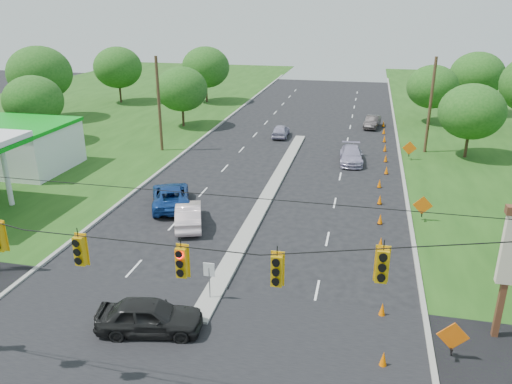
# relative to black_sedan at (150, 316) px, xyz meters

# --- Properties ---
(curb_left) EXTENTS (0.25, 110.00, 0.16)m
(curb_left) POSITION_rel_black_sedan_xyz_m (-8.29, 26.93, -0.79)
(curb_left) COLOR gray
(curb_left) RESTS_ON ground
(curb_right) EXTENTS (0.25, 110.00, 0.16)m
(curb_right) POSITION_rel_black_sedan_xyz_m (11.91, 26.93, -0.79)
(curb_right) COLOR gray
(curb_right) RESTS_ON ground
(median) EXTENTS (1.00, 34.00, 0.18)m
(median) POSITION_rel_black_sedan_xyz_m (1.81, 17.93, -0.79)
(median) COLOR gray
(median) RESTS_ON ground
(median_sign) EXTENTS (0.55, 0.06, 2.05)m
(median_sign) POSITION_rel_black_sedan_xyz_m (1.81, 2.93, 0.68)
(median_sign) COLOR gray
(median_sign) RESTS_ON ground
(signal_span) EXTENTS (25.60, 0.32, 9.00)m
(signal_span) POSITION_rel_black_sedan_xyz_m (1.76, -4.07, 4.18)
(signal_span) COLOR #422D1C
(signal_span) RESTS_ON ground
(utility_pole_far_left) EXTENTS (0.28, 0.28, 9.00)m
(utility_pole_far_left) POSITION_rel_black_sedan_xyz_m (-10.69, 26.93, 3.71)
(utility_pole_far_left) COLOR #422D1C
(utility_pole_far_left) RESTS_ON ground
(utility_pole_far_right) EXTENTS (0.28, 0.28, 9.00)m
(utility_pole_far_right) POSITION_rel_black_sedan_xyz_m (14.31, 31.93, 3.71)
(utility_pole_far_right) COLOR #422D1C
(utility_pole_far_right) RESTS_ON ground
(cone_0) EXTENTS (0.32, 0.32, 0.70)m
(cone_0) POSITION_rel_black_sedan_xyz_m (9.96, -0.07, -0.44)
(cone_0) COLOR #FF6C00
(cone_0) RESTS_ON ground
(cone_1) EXTENTS (0.32, 0.32, 0.70)m
(cone_1) POSITION_rel_black_sedan_xyz_m (9.96, 3.43, -0.44)
(cone_1) COLOR #FF6C00
(cone_1) RESTS_ON ground
(cone_2) EXTENTS (0.32, 0.32, 0.70)m
(cone_2) POSITION_rel_black_sedan_xyz_m (9.96, 6.93, -0.44)
(cone_2) COLOR #FF6C00
(cone_2) RESTS_ON ground
(cone_3) EXTENTS (0.32, 0.32, 0.70)m
(cone_3) POSITION_rel_black_sedan_xyz_m (9.96, 10.43, -0.44)
(cone_3) COLOR #FF6C00
(cone_3) RESTS_ON ground
(cone_4) EXTENTS (0.32, 0.32, 0.70)m
(cone_4) POSITION_rel_black_sedan_xyz_m (9.96, 13.93, -0.44)
(cone_4) COLOR #FF6C00
(cone_4) RESTS_ON ground
(cone_5) EXTENTS (0.32, 0.32, 0.70)m
(cone_5) POSITION_rel_black_sedan_xyz_m (9.96, 17.43, -0.44)
(cone_5) COLOR #FF6C00
(cone_5) RESTS_ON ground
(cone_6) EXTENTS (0.32, 0.32, 0.70)m
(cone_6) POSITION_rel_black_sedan_xyz_m (9.96, 20.93, -0.44)
(cone_6) COLOR #FF6C00
(cone_6) RESTS_ON ground
(cone_7) EXTENTS (0.32, 0.32, 0.70)m
(cone_7) POSITION_rel_black_sedan_xyz_m (10.56, 24.43, -0.44)
(cone_7) COLOR #FF6C00
(cone_7) RESTS_ON ground
(cone_8) EXTENTS (0.32, 0.32, 0.70)m
(cone_8) POSITION_rel_black_sedan_xyz_m (10.56, 27.93, -0.44)
(cone_8) COLOR #FF6C00
(cone_8) RESTS_ON ground
(cone_9) EXTENTS (0.32, 0.32, 0.70)m
(cone_9) POSITION_rel_black_sedan_xyz_m (10.56, 31.43, -0.44)
(cone_9) COLOR #FF6C00
(cone_9) RESTS_ON ground
(cone_10) EXTENTS (0.32, 0.32, 0.70)m
(cone_10) POSITION_rel_black_sedan_xyz_m (10.56, 34.93, -0.44)
(cone_10) COLOR #FF6C00
(cone_10) RESTS_ON ground
(cone_11) EXTENTS (0.32, 0.32, 0.70)m
(cone_11) POSITION_rel_black_sedan_xyz_m (10.56, 38.43, -0.44)
(cone_11) COLOR #FF6C00
(cone_11) RESTS_ON ground
(cone_12) EXTENTS (0.32, 0.32, 0.70)m
(cone_12) POSITION_rel_black_sedan_xyz_m (10.56, 41.93, -0.44)
(cone_12) COLOR #FF6C00
(cone_12) RESTS_ON ground
(work_sign_0) EXTENTS (1.27, 0.58, 1.37)m
(work_sign_0) POSITION_rel_black_sedan_xyz_m (12.61, 0.93, 0.30)
(work_sign_0) COLOR black
(work_sign_0) RESTS_ON ground
(work_sign_1) EXTENTS (1.27, 0.58, 1.37)m
(work_sign_1) POSITION_rel_black_sedan_xyz_m (12.61, 14.93, 0.30)
(work_sign_1) COLOR black
(work_sign_1) RESTS_ON ground
(work_sign_2) EXTENTS (1.27, 0.58, 1.37)m
(work_sign_2) POSITION_rel_black_sedan_xyz_m (12.61, 28.93, 0.30)
(work_sign_2) COLOR black
(work_sign_2) RESTS_ON ground
(tree_2) EXTENTS (5.88, 5.88, 6.86)m
(tree_2) POSITION_rel_black_sedan_xyz_m (-24.19, 26.93, 3.55)
(tree_2) COLOR black
(tree_2) RESTS_ON ground
(tree_3) EXTENTS (7.56, 7.56, 8.82)m
(tree_3) POSITION_rel_black_sedan_xyz_m (-30.19, 36.93, 4.79)
(tree_3) COLOR black
(tree_3) RESTS_ON ground
(tree_4) EXTENTS (6.72, 6.72, 7.84)m
(tree_4) POSITION_rel_black_sedan_xyz_m (-26.19, 48.93, 4.17)
(tree_4) COLOR black
(tree_4) RESTS_ON ground
(tree_5) EXTENTS (5.88, 5.88, 6.86)m
(tree_5) POSITION_rel_black_sedan_xyz_m (-12.19, 36.93, 3.55)
(tree_5) COLOR black
(tree_5) RESTS_ON ground
(tree_6) EXTENTS (6.72, 6.72, 7.84)m
(tree_6) POSITION_rel_black_sedan_xyz_m (-14.19, 51.93, 4.17)
(tree_6) COLOR black
(tree_6) RESTS_ON ground
(tree_9) EXTENTS (5.88, 5.88, 6.86)m
(tree_9) POSITION_rel_black_sedan_xyz_m (17.81, 30.93, 3.55)
(tree_9) COLOR black
(tree_9) RESTS_ON ground
(tree_11) EXTENTS (6.72, 6.72, 7.84)m
(tree_11) POSITION_rel_black_sedan_xyz_m (21.81, 51.93, 4.17)
(tree_11) COLOR black
(tree_11) RESTS_ON ground
(tree_12) EXTENTS (5.88, 5.88, 6.86)m
(tree_12) POSITION_rel_black_sedan_xyz_m (15.81, 44.93, 3.55)
(tree_12) COLOR black
(tree_12) RESTS_ON ground
(black_sedan) EXTENTS (4.89, 2.70, 1.58)m
(black_sedan) POSITION_rel_black_sedan_xyz_m (0.00, 0.00, 0.00)
(black_sedan) COLOR black
(black_sedan) RESTS_ON ground
(white_sedan) EXTENTS (3.05, 4.90, 1.53)m
(white_sedan) POSITION_rel_black_sedan_xyz_m (-2.17, 10.98, -0.03)
(white_sedan) COLOR #FAD8D9
(white_sedan) RESTS_ON ground
(blue_pickup) EXTENTS (4.50, 6.12, 1.54)m
(blue_pickup) POSITION_rel_black_sedan_xyz_m (-4.55, 13.88, -0.02)
(blue_pickup) COLOR navy
(blue_pickup) RESTS_ON ground
(silver_car_far) EXTENTS (2.33, 5.01, 1.42)m
(silver_car_far) POSITION_rel_black_sedan_xyz_m (7.49, 27.05, -0.08)
(silver_car_far) COLOR #AAA1C1
(silver_car_far) RESTS_ON ground
(silver_car_oncoming) EXTENTS (1.68, 3.98, 1.34)m
(silver_car_oncoming) POSITION_rel_black_sedan_xyz_m (-0.30, 34.71, -0.12)
(silver_car_oncoming) COLOR #9F98B6
(silver_car_oncoming) RESTS_ON ground
(dark_car_receding) EXTENTS (2.05, 4.29, 1.36)m
(dark_car_receding) POSITION_rel_black_sedan_xyz_m (9.27, 41.19, -0.11)
(dark_car_receding) COLOR #2A2727
(dark_car_receding) RESTS_ON ground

